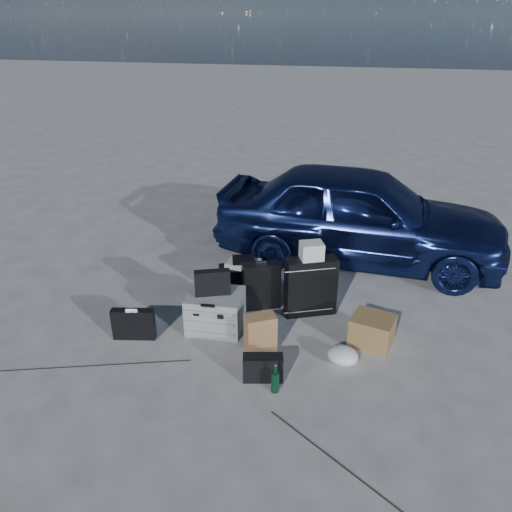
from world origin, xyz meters
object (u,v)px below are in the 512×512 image
at_px(car, 359,214).
at_px(pelican_case, 216,311).
at_px(cardboard_box, 372,330).
at_px(suitcase_right, 311,286).
at_px(suitcase_left, 261,286).
at_px(duffel_bag, 245,277).
at_px(green_bottle, 275,378).
at_px(briefcase, 134,324).

relative_size(car, pelican_case, 6.63).
bearing_deg(cardboard_box, suitcase_right, 147.31).
bearing_deg(suitcase_right, cardboard_box, -56.00).
relative_size(suitcase_left, cardboard_box, 1.36).
relative_size(car, duffel_bag, 6.29).
relative_size(suitcase_left, green_bottle, 1.93).
bearing_deg(car, suitcase_right, 167.65).
height_order(car, suitcase_left, car).
relative_size(pelican_case, green_bottle, 1.98).
bearing_deg(pelican_case, duffel_bag, 80.82).
relative_size(briefcase, cardboard_box, 1.07).
bearing_deg(suitcase_left, briefcase, -165.53).
relative_size(suitcase_left, duffel_bag, 0.92).
bearing_deg(suitcase_right, car, 50.63).
xyz_separation_m(briefcase, green_bottle, (1.57, -0.48, -0.03)).
xyz_separation_m(pelican_case, green_bottle, (0.81, -0.85, -0.06)).
xyz_separation_m(car, suitcase_left, (-1.00, -1.54, -0.36)).
bearing_deg(duffel_bag, pelican_case, -118.26).
height_order(briefcase, cardboard_box, briefcase).
height_order(duffel_bag, cardboard_box, cardboard_box).
bearing_deg(briefcase, green_bottle, -28.15).
bearing_deg(green_bottle, car, 78.82).
relative_size(car, cardboard_box, 9.28).
height_order(pelican_case, duffel_bag, pelican_case).
height_order(pelican_case, cardboard_box, pelican_case).
distance_m(suitcase_right, green_bottle, 1.40).
bearing_deg(pelican_case, car, 52.97).
xyz_separation_m(pelican_case, suitcase_left, (0.38, 0.52, 0.07)).
bearing_deg(green_bottle, briefcase, 162.95).
distance_m(suitcase_right, duffel_bag, 0.94).
xyz_separation_m(pelican_case, briefcase, (-0.77, -0.37, -0.04)).
distance_m(car, briefcase, 3.28).
distance_m(suitcase_left, cardboard_box, 1.33).
bearing_deg(duffel_bag, car, 19.87).
height_order(briefcase, green_bottle, briefcase).
distance_m(car, cardboard_box, 2.05).
relative_size(suitcase_right, cardboard_box, 1.65).
distance_m(pelican_case, green_bottle, 1.17).
bearing_deg(car, suitcase_left, 150.75).
bearing_deg(briefcase, car, 37.39).
bearing_deg(suitcase_left, green_bottle, -96.00).
bearing_deg(green_bottle, duffel_bag, 112.16).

